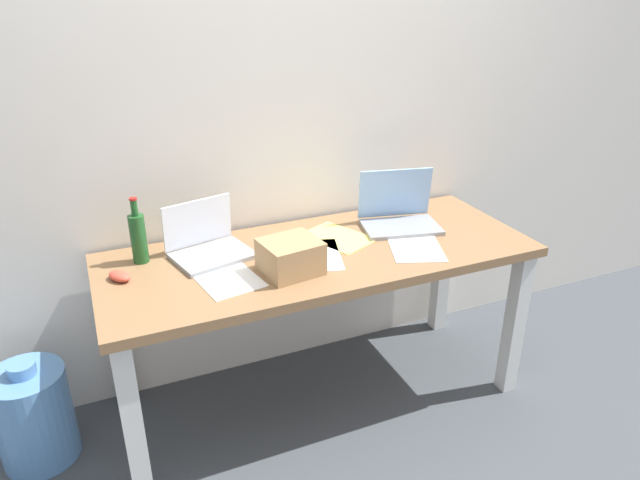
{
  "coord_description": "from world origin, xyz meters",
  "views": [
    {
      "loc": [
        -0.86,
        -1.99,
        1.79
      ],
      "look_at": [
        0.0,
        0.0,
        0.8
      ],
      "focal_mm": 32.54,
      "sensor_mm": 36.0,
      "label": 1
    }
  ],
  "objects_px": {
    "laptop_left": "(208,245)",
    "cardboard_box": "(291,257)",
    "desk": "(320,273)",
    "beer_bottle": "(138,237)",
    "computer_mouse": "(120,276)",
    "laptop_right": "(399,214)",
    "water_cooler_jug": "(34,415)"
  },
  "relations": [
    {
      "from": "cardboard_box",
      "to": "beer_bottle",
      "type": "bearing_deg",
      "value": 148.27
    },
    {
      "from": "desk",
      "to": "beer_bottle",
      "type": "height_order",
      "value": "beer_bottle"
    },
    {
      "from": "laptop_right",
      "to": "cardboard_box",
      "type": "xyz_separation_m",
      "value": [
        -0.61,
        -0.23,
        0.01
      ]
    },
    {
      "from": "laptop_right",
      "to": "water_cooler_jug",
      "type": "distance_m",
      "value": 1.73
    },
    {
      "from": "laptop_left",
      "to": "cardboard_box",
      "type": "bearing_deg",
      "value": -47.26
    },
    {
      "from": "desk",
      "to": "water_cooler_jug",
      "type": "height_order",
      "value": "desk"
    },
    {
      "from": "desk",
      "to": "water_cooler_jug",
      "type": "distance_m",
      "value": 1.27
    },
    {
      "from": "cardboard_box",
      "to": "water_cooler_jug",
      "type": "bearing_deg",
      "value": 166.84
    },
    {
      "from": "laptop_left",
      "to": "cardboard_box",
      "type": "height_order",
      "value": "laptop_left"
    },
    {
      "from": "laptop_left",
      "to": "beer_bottle",
      "type": "bearing_deg",
      "value": 170.62
    },
    {
      "from": "desk",
      "to": "laptop_right",
      "type": "xyz_separation_m",
      "value": [
        0.43,
        0.11,
        0.16
      ]
    },
    {
      "from": "water_cooler_jug",
      "to": "desk",
      "type": "bearing_deg",
      "value": -5.33
    },
    {
      "from": "beer_bottle",
      "to": "cardboard_box",
      "type": "distance_m",
      "value": 0.61
    },
    {
      "from": "cardboard_box",
      "to": "laptop_left",
      "type": "bearing_deg",
      "value": 132.74
    },
    {
      "from": "water_cooler_jug",
      "to": "beer_bottle",
      "type": "bearing_deg",
      "value": 9.49
    },
    {
      "from": "laptop_right",
      "to": "cardboard_box",
      "type": "bearing_deg",
      "value": -159.14
    },
    {
      "from": "computer_mouse",
      "to": "water_cooler_jug",
      "type": "xyz_separation_m",
      "value": [
        -0.4,
        0.05,
        -0.56
      ]
    },
    {
      "from": "desk",
      "to": "cardboard_box",
      "type": "distance_m",
      "value": 0.27
    },
    {
      "from": "laptop_right",
      "to": "laptop_left",
      "type": "bearing_deg",
      "value": 177.14
    },
    {
      "from": "laptop_left",
      "to": "water_cooler_jug",
      "type": "bearing_deg",
      "value": -177.0
    },
    {
      "from": "beer_bottle",
      "to": "laptop_left",
      "type": "bearing_deg",
      "value": -9.38
    },
    {
      "from": "cardboard_box",
      "to": "water_cooler_jug",
      "type": "xyz_separation_m",
      "value": [
        -1.01,
        0.24,
        -0.61
      ]
    },
    {
      "from": "computer_mouse",
      "to": "water_cooler_jug",
      "type": "height_order",
      "value": "computer_mouse"
    },
    {
      "from": "beer_bottle",
      "to": "water_cooler_jug",
      "type": "distance_m",
      "value": 0.82
    },
    {
      "from": "laptop_left",
      "to": "laptop_right",
      "type": "height_order",
      "value": "laptop_right"
    },
    {
      "from": "water_cooler_jug",
      "to": "cardboard_box",
      "type": "bearing_deg",
      "value": -13.16
    },
    {
      "from": "laptop_left",
      "to": "beer_bottle",
      "type": "height_order",
      "value": "beer_bottle"
    },
    {
      "from": "desk",
      "to": "laptop_right",
      "type": "height_order",
      "value": "laptop_right"
    },
    {
      "from": "laptop_left",
      "to": "cardboard_box",
      "type": "xyz_separation_m",
      "value": [
        0.26,
        -0.28,
        0.02
      ]
    },
    {
      "from": "laptop_left",
      "to": "cardboard_box",
      "type": "distance_m",
      "value": 0.38
    },
    {
      "from": "computer_mouse",
      "to": "laptop_right",
      "type": "bearing_deg",
      "value": -31.54
    },
    {
      "from": "desk",
      "to": "computer_mouse",
      "type": "xyz_separation_m",
      "value": [
        -0.79,
        0.06,
        0.12
      ]
    }
  ]
}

